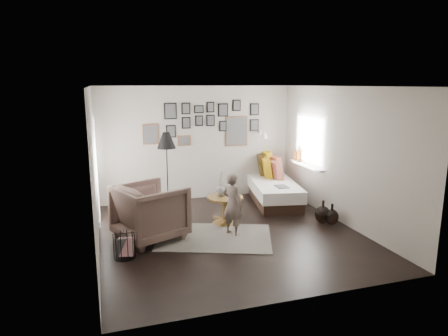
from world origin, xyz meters
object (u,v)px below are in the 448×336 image
object	(u,v)px
child	(233,204)
armchair	(150,212)
daybed	(271,186)
demijohn_large	(323,214)
pedestal_table	(225,211)
vase	(221,189)
magazine_basket	(124,246)
floor_lamp	(166,143)
demijohn_small	(332,217)

from	to	relation	value
child	armchair	bearing A→B (deg)	47.68
daybed	demijohn_large	bearing A→B (deg)	-68.94
pedestal_table	demijohn_large	bearing A→B (deg)	-17.63
pedestal_table	vase	world-z (taller)	vase
pedestal_table	magazine_basket	size ratio (longest dim) A/B	1.73
daybed	magazine_basket	distance (m)	4.08
floor_lamp	demijohn_large	xyz separation A→B (m)	(2.70, -1.69, -1.27)
pedestal_table	armchair	world-z (taller)	armchair
pedestal_table	armchair	xyz separation A→B (m)	(-1.46, -0.35, 0.24)
armchair	demijohn_large	world-z (taller)	armchair
demijohn_large	floor_lamp	bearing A→B (deg)	147.91
daybed	demijohn_large	world-z (taller)	daybed
vase	magazine_basket	bearing A→B (deg)	-150.99
demijohn_small	floor_lamp	bearing A→B (deg)	147.30
vase	magazine_basket	size ratio (longest dim) A/B	1.23
armchair	floor_lamp	distance (m)	1.84
daybed	demijohn_small	world-z (taller)	daybed
pedestal_table	magazine_basket	bearing A→B (deg)	-152.45
magazine_basket	armchair	bearing A→B (deg)	53.62
magazine_basket	demijohn_large	world-z (taller)	demijohn_large
magazine_basket	child	size ratio (longest dim) A/B	0.35
demijohn_large	demijohn_small	size ratio (longest dim) A/B	1.10
child	demijohn_large	bearing A→B (deg)	-121.74
vase	demijohn_small	xyz separation A→B (m)	(2.00, -0.71, -0.53)
daybed	magazine_basket	world-z (taller)	daybed
demijohn_small	vase	bearing A→B (deg)	160.43
daybed	child	xyz separation A→B (m)	(-1.54, -1.75, 0.23)
daybed	magazine_basket	xyz separation A→B (m)	(-3.44, -2.18, -0.14)
vase	daybed	world-z (taller)	daybed
magazine_basket	child	distance (m)	1.99
pedestal_table	vase	distance (m)	0.44
daybed	demijohn_small	bearing A→B (deg)	-65.89
magazine_basket	daybed	bearing A→B (deg)	32.35
daybed	demijohn_small	size ratio (longest dim) A/B	5.48
daybed	floor_lamp	world-z (taller)	floor_lamp
daybed	floor_lamp	xyz separation A→B (m)	(-2.39, -0.03, 1.11)
child	floor_lamp	bearing A→B (deg)	-6.01
pedestal_table	daybed	size ratio (longest dim) A/B	0.30
magazine_basket	floor_lamp	bearing A→B (deg)	63.98
daybed	demijohn_large	xyz separation A→B (m)	(0.31, -1.73, -0.16)
daybed	pedestal_table	bearing A→B (deg)	-131.10
demijohn_large	daybed	bearing A→B (deg)	100.13
pedestal_table	child	size ratio (longest dim) A/B	0.60
pedestal_table	vase	xyz separation A→B (m)	(-0.08, 0.02, 0.44)
magazine_basket	demijohn_large	distance (m)	3.78
pedestal_table	armchair	size ratio (longest dim) A/B	0.64
magazine_basket	demijohn_large	size ratio (longest dim) A/B	0.87
vase	demijohn_large	size ratio (longest dim) A/B	1.07
floor_lamp	armchair	bearing A→B (deg)	-110.59
floor_lamp	demijohn_large	distance (m)	3.43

